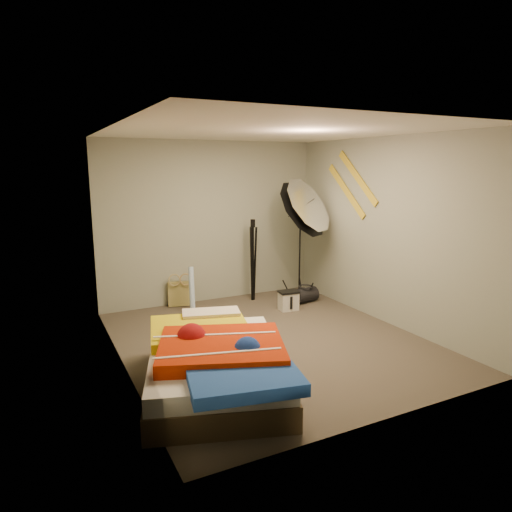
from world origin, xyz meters
TOP-DOWN VIEW (x-y plane):
  - floor at (0.00, 0.00)m, footprint 4.00×4.00m
  - ceiling at (0.00, 0.00)m, footprint 4.00×4.00m
  - wall_back at (0.00, 2.00)m, footprint 3.50×0.00m
  - wall_front at (0.00, -2.00)m, footprint 3.50×0.00m
  - wall_left at (-1.75, 0.00)m, footprint 0.00×4.00m
  - wall_right at (1.75, 0.00)m, footprint 0.00×4.00m
  - tote_bag at (-0.55, 1.90)m, footprint 0.40×0.25m
  - wrapping_roll at (-0.49, 1.51)m, footprint 0.11×0.20m
  - camera_case at (0.82, 0.96)m, footprint 0.29×0.22m
  - duffel_bag at (1.26, 1.19)m, footprint 0.41×0.29m
  - wall_stripe_upper at (1.73, 0.60)m, footprint 0.02×0.91m
  - wall_stripe_lower at (1.73, 0.85)m, footprint 0.02×0.91m
  - bed at (-1.04, -0.83)m, footprint 1.75×2.19m
  - photo_umbrella at (1.15, 1.16)m, footprint 1.00×1.07m
  - camera_tripod at (0.58, 1.67)m, footprint 0.09×0.09m

SIDE VIEW (x-z plane):
  - floor at x=0.00m, z-range 0.00..0.00m
  - duffel_bag at x=1.26m, z-range 0.00..0.23m
  - camera_case at x=0.82m, z-range 0.00..0.27m
  - tote_bag at x=-0.55m, z-range -0.01..0.38m
  - bed at x=-1.04m, z-range 0.00..0.53m
  - wrapping_roll at x=-0.49m, z-range 0.00..0.68m
  - camera_tripod at x=0.58m, z-range 0.10..1.40m
  - wall_back at x=0.00m, z-range -0.50..3.00m
  - wall_front at x=0.00m, z-range -0.50..3.00m
  - wall_left at x=-1.75m, z-range -0.75..3.25m
  - wall_right at x=1.75m, z-range -0.75..3.25m
  - photo_umbrella at x=1.15m, z-range 0.44..2.49m
  - wall_stripe_lower at x=1.73m, z-range 1.36..2.14m
  - wall_stripe_upper at x=1.73m, z-range 1.56..2.34m
  - ceiling at x=0.00m, z-range 2.50..2.50m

